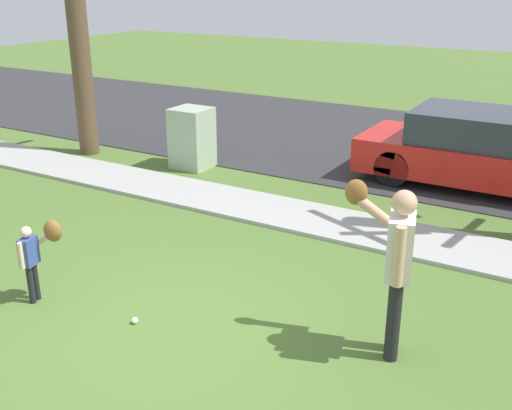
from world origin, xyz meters
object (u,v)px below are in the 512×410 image
(baseball, at_px, (135,321))
(utility_cabinet, at_px, (192,138))
(person_child, at_px, (37,250))
(person_adult, at_px, (395,256))
(parked_hatchback_red, at_px, (477,150))

(baseball, xyz_separation_m, utility_cabinet, (-2.83, 4.98, 0.54))
(person_child, relative_size, baseball, 13.28)
(person_adult, bearing_deg, parked_hatchback_red, -101.24)
(person_adult, distance_m, utility_cabinet, 6.78)
(baseball, bearing_deg, parked_hatchback_red, 72.05)
(person_child, height_order, parked_hatchback_red, parked_hatchback_red)
(person_adult, xyz_separation_m, person_child, (-3.80, -1.01, -0.42))
(person_child, relative_size, parked_hatchback_red, 0.25)
(person_child, height_order, baseball, person_child)
(person_adult, height_order, baseball, person_adult)
(person_adult, bearing_deg, person_child, -0.38)
(person_child, relative_size, utility_cabinet, 0.84)
(person_adult, distance_m, baseball, 2.88)
(utility_cabinet, bearing_deg, person_adult, -37.43)
(person_child, height_order, utility_cabinet, utility_cabinet)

